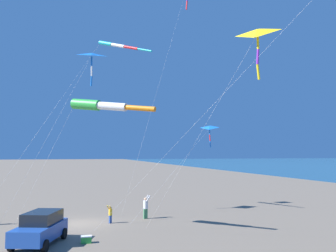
{
  "coord_description": "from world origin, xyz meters",
  "views": [
    {
      "loc": [
        -0.61,
        -27.63,
        5.28
      ],
      "look_at": [
        6.57,
        -1.2,
        7.44
      ],
      "focal_mm": 37.32,
      "sensor_mm": 36.0,
      "label": 1
    }
  ],
  "objects": [
    {
      "name": "kite_delta_long_streamer_left",
      "position": [
        12.86,
        5.68,
        7.91
      ],
      "size": [
        10.16,
        7.77,
        8.28
      ],
      "color": "blue",
      "rests_on": "ground_plane"
    },
    {
      "name": "parked_car",
      "position": [
        -2.36,
        -5.63,
        0.95
      ],
      "size": [
        3.09,
        4.66,
        1.85
      ],
      "color": "#1E479E",
      "rests_on": "ground_plane"
    },
    {
      "name": "kite_delta_orange_high_right",
      "position": [
        0.8,
        3.53,
        13.97
      ],
      "size": [
        7.63,
        3.2,
        14.37
      ],
      "color": "blue",
      "rests_on": "ground_plane"
    },
    {
      "name": "person_child_green_jacket",
      "position": [
        2.22,
        -0.47,
        0.74
      ],
      "size": [
        0.49,
        0.48,
        1.36
      ],
      "color": "#335199",
      "rests_on": "ground_plane"
    },
    {
      "name": "kite_windsock_checkered_midright",
      "position": [
        3.14,
        4.6,
        15.41
      ],
      "size": [
        13.51,
        5.45,
        16.25
      ],
      "color": "#1EB7C6",
      "rests_on": "ground_plane"
    },
    {
      "name": "kite_windsock_yellow_midlevel",
      "position": [
        1.11,
        -3.25,
        8.59
      ],
      "size": [
        9.22,
        6.56,
        9.22
      ],
      "color": "green",
      "rests_on": "ground_plane"
    },
    {
      "name": "kite_delta_striped_overhead",
      "position": [
        10.01,
        -9.16,
        12.55
      ],
      "size": [
        6.7,
        7.4,
        13.16
      ],
      "color": "yellow",
      "rests_on": "ground_plane"
    },
    {
      "name": "ground_plane",
      "position": [
        0.0,
        0.0,
        0.0
      ],
      "size": [
        600.0,
        600.0,
        0.0
      ],
      "primitive_type": "plane",
      "color": "#756654"
    },
    {
      "name": "cooler_box",
      "position": [
        0.24,
        -6.03,
        0.21
      ],
      "size": [
        0.62,
        0.42,
        0.42
      ],
      "color": "green",
      "rests_on": "ground_plane"
    },
    {
      "name": "person_adult_flyer",
      "position": [
        5.19,
        0.65,
        1.02
      ],
      "size": [
        0.62,
        0.5,
        1.87
      ],
      "color": "#3D7F51",
      "rests_on": "ground_plane"
    }
  ]
}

